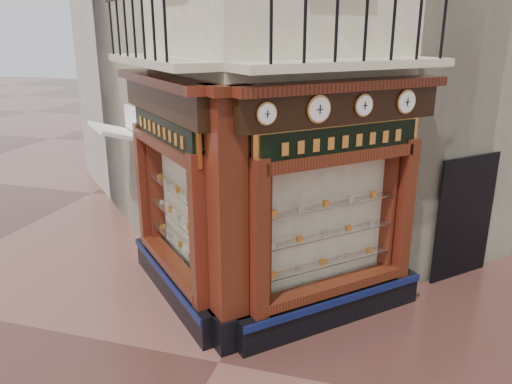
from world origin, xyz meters
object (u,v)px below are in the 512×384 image
at_px(clock_a, 266,114).
at_px(signboard_left, 163,130).
at_px(signboard_right, 342,141).
at_px(clock_b, 319,109).
at_px(corner_pilaster, 228,227).
at_px(clock_d, 406,102).
at_px(awning, 125,247).
at_px(clock_c, 364,105).

relative_size(clock_a, signboard_left, 0.14).
xyz_separation_m(clock_a, signboard_right, (0.89, 1.04, -0.52)).
bearing_deg(clock_b, corner_pilaster, 160.67).
bearing_deg(clock_a, clock_d, 0.00).
relative_size(clock_d, signboard_left, 0.17).
relative_size(clock_b, signboard_right, 0.18).
relative_size(clock_a, awning, 0.22).
distance_m(clock_c, signboard_right, 0.59).
distance_m(awning, signboard_left, 4.13).
bearing_deg(clock_b, awning, 109.34).
xyz_separation_m(clock_a, clock_c, (1.15, 1.15, -0.00)).
bearing_deg(signboard_left, awning, 3.87).
bearing_deg(awning, clock_c, -152.80).
distance_m(clock_a, clock_c, 1.63).
bearing_deg(clock_d, clock_a, -180.00).
bearing_deg(corner_pilaster, clock_b, -19.33).
relative_size(clock_b, awning, 0.28).
height_order(clock_c, clock_d, clock_d).
bearing_deg(clock_a, signboard_right, 4.63).
bearing_deg(clock_a, corner_pilaster, 132.12).
relative_size(corner_pilaster, clock_c, 12.02).
relative_size(clock_d, awning, 0.26).
height_order(awning, signboard_right, signboard_right).
distance_m(clock_a, signboard_left, 2.35).
bearing_deg(signboard_right, clock_d, -5.76).
xyz_separation_m(corner_pilaster, clock_b, (1.16, 0.56, 1.67)).
xyz_separation_m(clock_a, awning, (-4.09, 2.83, -3.62)).
distance_m(clock_a, clock_d, 2.46).
distance_m(corner_pilaster, clock_d, 3.33).
xyz_separation_m(awning, signboard_right, (4.97, -1.79, 3.10)).
bearing_deg(signboard_left, clock_c, -133.05).
xyz_separation_m(awning, signboard_left, (2.05, -1.79, 3.10)).
relative_size(clock_c, signboard_right, 0.15).
xyz_separation_m(corner_pilaster, signboard_left, (-1.46, 1.01, 1.15)).
xyz_separation_m(clock_b, signboard_left, (-2.62, 0.45, -0.52)).
bearing_deg(signboard_left, clock_a, -162.11).
height_order(clock_b, signboard_left, clock_b).
xyz_separation_m(clock_b, clock_c, (0.56, 0.56, -0.00)).
height_order(corner_pilaster, clock_a, corner_pilaster).
xyz_separation_m(corner_pilaster, clock_c, (1.73, 1.12, 1.67)).
distance_m(corner_pilaster, signboard_right, 2.12).
bearing_deg(clock_a, awning, 100.27).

